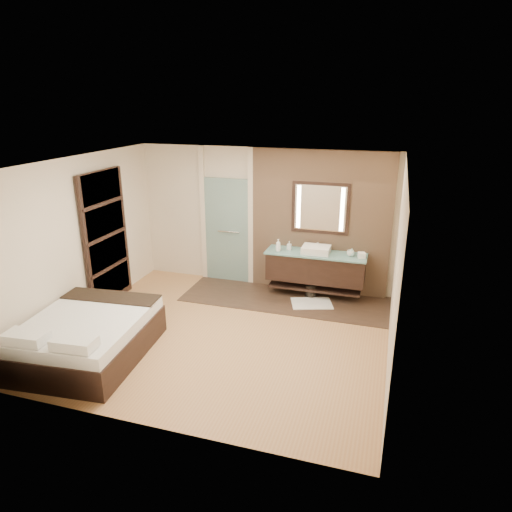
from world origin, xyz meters
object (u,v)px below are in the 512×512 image
(vanity, at_px, (315,267))
(mirror_unit, at_px, (320,208))
(bed, at_px, (87,337))
(waste_bin, at_px, (311,291))

(vanity, xyz_separation_m, mirror_unit, (0.00, 0.24, 1.07))
(bed, bearing_deg, mirror_unit, 45.31)
(vanity, bearing_deg, mirror_unit, 90.00)
(mirror_unit, distance_m, bed, 4.51)
(mirror_unit, bearing_deg, waste_bin, -100.44)
(mirror_unit, bearing_deg, vanity, -90.00)
(vanity, relative_size, bed, 0.89)
(waste_bin, bearing_deg, bed, -131.84)
(waste_bin, bearing_deg, vanity, 50.31)
(mirror_unit, height_order, waste_bin, mirror_unit)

